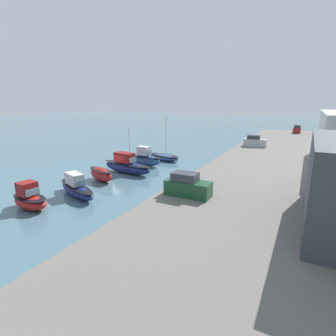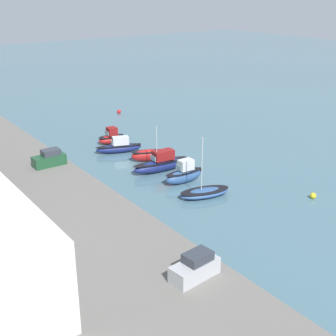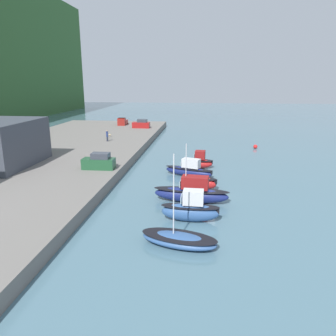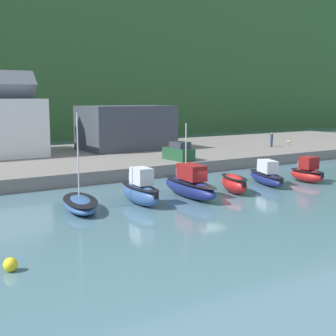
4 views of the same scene
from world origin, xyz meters
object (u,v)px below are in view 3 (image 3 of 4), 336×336
(moored_boat_3, at_px, (199,182))
(parked_car_2, at_px, (99,162))
(dog_on_quay, at_px, (110,135))
(mooring_buoy_0, at_px, (255,147))
(moored_boat_2, at_px, (192,192))
(moored_boat_0, at_px, (179,239))
(moored_boat_1, at_px, (191,210))
(pickup_truck_0, at_px, (122,122))
(moored_boat_5, at_px, (199,162))
(person_on_quay, at_px, (107,136))
(moored_boat_4, at_px, (189,170))
(parked_car_1, at_px, (141,124))

(moored_boat_3, xyz_separation_m, parked_car_2, (2.99, 13.19, 1.35))
(dog_on_quay, distance_m, mooring_buoy_0, 29.32)
(moored_boat_2, bearing_deg, moored_boat_0, -177.82)
(moored_boat_1, height_order, moored_boat_3, moored_boat_1)
(pickup_truck_0, bearing_deg, moored_boat_3, 111.01)
(moored_boat_2, bearing_deg, pickup_truck_0, 27.36)
(moored_boat_1, height_order, pickup_truck_0, pickup_truck_0)
(parked_car_2, height_order, mooring_buoy_0, parked_car_2)
(moored_boat_5, distance_m, dog_on_quay, 25.73)
(moored_boat_0, bearing_deg, person_on_quay, 38.08)
(moored_boat_1, relative_size, mooring_buoy_0, 7.12)
(moored_boat_4, relative_size, mooring_buoy_0, 9.16)
(moored_boat_1, xyz_separation_m, person_on_quay, (32.32, 17.48, 1.29))
(person_on_quay, bearing_deg, parked_car_2, -166.38)
(moored_boat_3, relative_size, moored_boat_4, 0.69)
(moored_boat_1, height_order, dog_on_quay, moored_boat_1)
(moored_boat_3, xyz_separation_m, moored_boat_5, (9.93, 0.18, 0.07))
(moored_boat_1, relative_size, moored_boat_5, 1.26)
(moored_boat_2, bearing_deg, moored_boat_5, 3.80)
(parked_car_1, bearing_deg, moored_boat_4, -158.66)
(moored_boat_0, distance_m, parked_car_1, 57.60)
(moored_boat_4, height_order, person_on_quay, person_on_quay)
(moored_boat_1, distance_m, moored_boat_2, 4.92)
(moored_boat_5, xyz_separation_m, person_on_quay, (13.01, 17.84, 1.46))
(moored_boat_0, xyz_separation_m, moored_boat_3, (14.21, -1.24, 0.34))
(moored_boat_3, xyz_separation_m, person_on_quay, (22.95, 18.02, 1.53))
(moored_boat_5, bearing_deg, person_on_quay, 58.40)
(moored_boat_3, distance_m, parked_car_1, 44.33)
(moored_boat_2, relative_size, pickup_truck_0, 1.72)
(mooring_buoy_0, bearing_deg, moored_boat_2, 159.92)
(moored_boat_1, height_order, moored_boat_2, moored_boat_2)
(parked_car_1, relative_size, dog_on_quay, 5.34)
(mooring_buoy_0, bearing_deg, person_on_quay, 95.09)
(moored_boat_0, distance_m, person_on_quay, 40.82)
(moored_boat_3, bearing_deg, parked_car_2, 95.73)
(moored_boat_5, relative_size, parked_car_1, 1.03)
(moored_boat_1, bearing_deg, parked_car_2, 47.46)
(moored_boat_2, xyz_separation_m, mooring_buoy_0, (29.92, -10.94, -0.69))
(moored_boat_4, bearing_deg, moored_boat_0, -159.61)
(pickup_truck_0, bearing_deg, moored_boat_5, 116.32)
(moored_boat_1, bearing_deg, moored_boat_4, 5.16)
(moored_boat_5, bearing_deg, parked_car_2, 122.59)
(parked_car_2, distance_m, pickup_truck_0, 44.46)
(moored_boat_1, bearing_deg, mooring_buoy_0, -15.46)
(moored_boat_3, distance_m, person_on_quay, 29.22)
(parked_car_2, bearing_deg, mooring_buoy_0, -47.01)
(person_on_quay, relative_size, mooring_buoy_0, 2.78)
(moored_boat_0, bearing_deg, parked_car_1, 27.60)
(parked_car_1, xyz_separation_m, person_on_quay, (-18.75, 3.03, 0.18))
(moored_boat_2, distance_m, moored_boat_5, 14.40)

